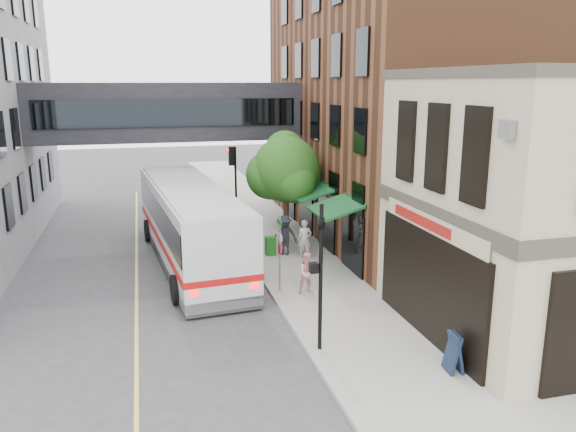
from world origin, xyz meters
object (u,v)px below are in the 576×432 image
pedestrian_c (285,235)px  pedestrian_a (305,239)px  bus (190,221)px  sandwich_board (454,352)px  pedestrian_b (308,273)px  newspaper_box (270,246)px

pedestrian_c → pedestrian_a: bearing=-9.5°
pedestrian_a → bus: bearing=-169.8°
bus → sandwich_board: size_ratio=11.79×
bus → pedestrian_a: bearing=-11.8°
pedestrian_b → pedestrian_c: bearing=87.5°
pedestrian_a → newspaper_box: pedestrian_a is taller
newspaper_box → bus: bearing=172.2°
pedestrian_b → sandwich_board: bearing=-70.1°
bus → pedestrian_c: (4.33, -0.39, -0.87)m
bus → pedestrian_a: size_ratio=7.52×
bus → pedestrian_a: (5.09, -1.06, -0.93)m
pedestrian_a → pedestrian_b: (-1.13, -4.32, -0.07)m
pedestrian_a → sandwich_board: 11.12m
pedestrian_b → bus: bearing=128.0°
pedestrian_a → pedestrian_c: pedestrian_c is taller
newspaper_box → sandwich_board: sandwich_board is taller
pedestrian_b → pedestrian_c: pedestrian_c is taller
pedestrian_a → pedestrian_c: (-0.76, 0.67, 0.06)m
sandwich_board → pedestrian_b: bearing=113.9°
pedestrian_a → sandwich_board: size_ratio=1.57×
pedestrian_b → pedestrian_c: (0.37, 5.00, 0.14)m
pedestrian_a → pedestrian_b: 4.47m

